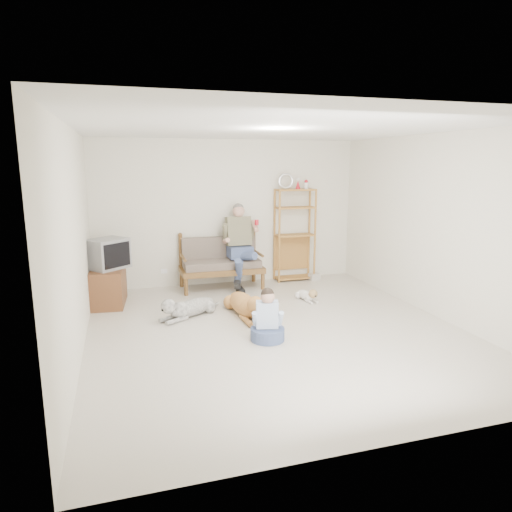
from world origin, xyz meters
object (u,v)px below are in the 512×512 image
object	(u,v)px
golden_retriever	(246,305)
etagere	(295,234)
tv_stand	(108,286)
loveseat	(221,262)

from	to	relation	value
golden_retriever	etagere	bearing A→B (deg)	47.16
etagere	tv_stand	xyz separation A→B (m)	(-3.49, -0.63, -0.62)
loveseat	golden_retriever	world-z (taller)	loveseat
etagere	golden_retriever	world-z (taller)	etagere
etagere	tv_stand	size ratio (longest dim) A/B	2.21
loveseat	tv_stand	distance (m)	2.06
etagere	golden_retriever	xyz separation A→B (m)	(-1.50, -1.83, -0.75)
etagere	tv_stand	bearing A→B (deg)	-169.79
etagere	golden_retriever	distance (m)	2.48
loveseat	golden_retriever	distance (m)	1.73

